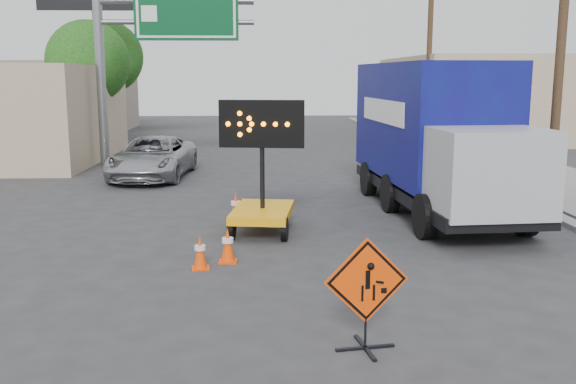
{
  "coord_description": "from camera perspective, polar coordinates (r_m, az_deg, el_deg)",
  "views": [
    {
      "loc": [
        -0.29,
        -7.72,
        3.6
      ],
      "look_at": [
        0.17,
        2.87,
        1.66
      ],
      "focal_mm": 40.0,
      "sensor_mm": 36.0,
      "label": 1
    }
  ],
  "objects": [
    {
      "name": "ground",
      "position": [
        8.52,
        -0.33,
        -14.6
      ],
      "size": [
        100.0,
        100.0,
        0.0
      ],
      "primitive_type": "plane",
      "color": "#2D2D30",
      "rests_on": "ground"
    },
    {
      "name": "curb_right",
      "position": [
        24.18,
        15.6,
        1.58
      ],
      "size": [
        0.4,
        60.0,
        0.12
      ],
      "primitive_type": "cube",
      "color": "gray",
      "rests_on": "ground"
    },
    {
      "name": "sidewalk_right",
      "position": [
        24.98,
        20.63,
        1.6
      ],
      "size": [
        4.0,
        60.0,
        0.15
      ],
      "primitive_type": "cube",
      "color": "gray",
      "rests_on": "ground"
    },
    {
      "name": "storefront_left_far",
      "position": [
        44.26,
        -22.1,
        7.82
      ],
      "size": [
        12.0,
        10.0,
        4.4
      ],
      "primitive_type": "cube",
      "color": "gray",
      "rests_on": "ground"
    },
    {
      "name": "building_right_far",
      "position": [
        40.01,
        17.1,
        8.07
      ],
      "size": [
        10.0,
        14.0,
        4.6
      ],
      "primitive_type": "cube",
      "color": "tan",
      "rests_on": "ground"
    },
    {
      "name": "highway_gantry",
      "position": [
        26.05,
        -11.96,
        13.4
      ],
      "size": [
        6.18,
        0.38,
        6.9
      ],
      "color": "slate",
      "rests_on": "ground"
    },
    {
      "name": "utility_pole_near",
      "position": [
        19.59,
        23.16,
        12.74
      ],
      "size": [
        1.8,
        0.26,
        9.0
      ],
      "color": "#4C3420",
      "rests_on": "ground"
    },
    {
      "name": "utility_pole_far",
      "position": [
        32.8,
        12.44,
        12.04
      ],
      "size": [
        1.8,
        0.26,
        9.0
      ],
      "color": "#4C3420",
      "rests_on": "ground"
    },
    {
      "name": "tree_left_near",
      "position": [
        30.71,
        -17.35,
        10.97
      ],
      "size": [
        3.71,
        3.71,
        6.03
      ],
      "color": "#4C3420",
      "rests_on": "ground"
    },
    {
      "name": "tree_left_far",
      "position": [
        38.72,
        -15.8,
        11.47
      ],
      "size": [
        4.1,
        4.1,
        6.66
      ],
      "color": "#4C3420",
      "rests_on": "ground"
    },
    {
      "name": "construction_sign",
      "position": [
        8.55,
        6.97,
        -8.72
      ],
      "size": [
        1.14,
        0.81,
        1.53
      ],
      "rotation": [
        0.0,
        0.0,
        0.16
      ],
      "color": "black",
      "rests_on": "ground"
    },
    {
      "name": "arrow_board",
      "position": [
        14.76,
        -2.29,
        -1.04
      ],
      "size": [
        1.92,
        2.3,
        3.05
      ],
      "rotation": [
        0.0,
        0.0,
        -0.14
      ],
      "color": "#F7A40D",
      "rests_on": "ground"
    },
    {
      "name": "pickup_truck",
      "position": [
        23.18,
        -11.94,
        3.03
      ],
      "size": [
        2.79,
        5.36,
        1.44
      ],
      "primitive_type": "imported",
      "rotation": [
        0.0,
        0.0,
        -0.08
      ],
      "color": "#ADAFB4",
      "rests_on": "ground"
    },
    {
      "name": "box_truck",
      "position": [
        17.34,
        13.0,
        4.07
      ],
      "size": [
        3.09,
        8.39,
        3.91
      ],
      "rotation": [
        0.0,
        0.0,
        0.07
      ],
      "color": "black",
      "rests_on": "ground"
    },
    {
      "name": "cone_a",
      "position": [
        12.54,
        -5.38,
        -4.7
      ],
      "size": [
        0.36,
        0.36,
        0.69
      ],
      "rotation": [
        0.0,
        0.0,
        -0.04
      ],
      "color": "#FF4405",
      "rests_on": "ground"
    },
    {
      "name": "cone_b",
      "position": [
        12.19,
        -7.82,
        -5.32
      ],
      "size": [
        0.37,
        0.37,
        0.64
      ],
      "rotation": [
        0.0,
        0.0,
        0.14
      ],
      "color": "#FF4405",
      "rests_on": "ground"
    },
    {
      "name": "cone_c",
      "position": [
        15.95,
        -4.67,
        -1.34
      ],
      "size": [
        0.45,
        0.45,
        0.73
      ],
      "rotation": [
        0.0,
        0.0,
        -0.23
      ],
      "color": "#FF4405",
      "rests_on": "ground"
    }
  ]
}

